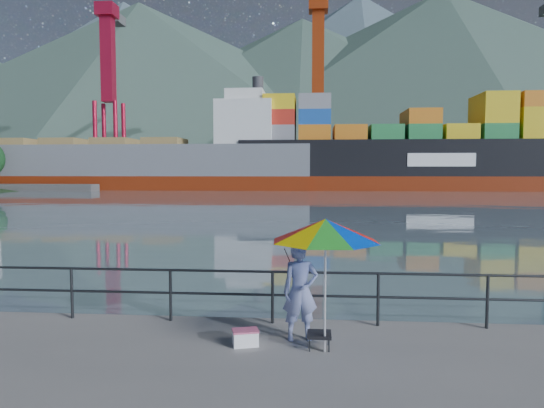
# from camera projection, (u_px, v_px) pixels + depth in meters

# --- Properties ---
(harbor_water) EXTENTS (500.00, 280.00, 0.00)m
(harbor_water) POSITION_uv_depth(u_px,v_px,m) (297.00, 181.00, 137.15)
(harbor_water) COLOR slate
(harbor_water) RESTS_ON ground
(far_dock) EXTENTS (200.00, 40.00, 0.40)m
(far_dock) POSITION_uv_depth(u_px,v_px,m) (341.00, 185.00, 99.57)
(far_dock) COLOR #514F4C
(far_dock) RESTS_ON ground
(guardrail) EXTENTS (22.00, 0.06, 1.03)m
(guardrail) POSITION_uv_depth(u_px,v_px,m) (121.00, 293.00, 9.53)
(guardrail) COLOR #2D3033
(guardrail) RESTS_ON ground
(mountains) EXTENTS (600.00, 332.80, 80.00)m
(mountains) POSITION_uv_depth(u_px,v_px,m) (392.00, 95.00, 208.93)
(mountains) COLOR #385147
(mountains) RESTS_ON ground
(port_cranes) EXTENTS (116.00, 28.00, 38.40)m
(port_cranes) POSITION_uv_depth(u_px,v_px,m) (461.00, 98.00, 87.85)
(port_cranes) COLOR red
(port_cranes) RESTS_ON ground
(container_stacks) EXTENTS (58.00, 8.40, 7.80)m
(container_stacks) POSITION_uv_depth(u_px,v_px,m) (448.00, 170.00, 98.65)
(container_stacks) COLOR orange
(container_stacks) RESTS_ON ground
(fisherman) EXTENTS (0.70, 0.54, 1.71)m
(fisherman) POSITION_uv_depth(u_px,v_px,m) (300.00, 291.00, 8.36)
(fisherman) COLOR navy
(fisherman) RESTS_ON ground
(beach_umbrella) EXTENTS (2.27, 2.27, 2.17)m
(beach_umbrella) POSITION_uv_depth(u_px,v_px,m) (326.00, 230.00, 7.71)
(beach_umbrella) COLOR white
(beach_umbrella) RESTS_ON ground
(folding_stool) EXTENTS (0.40, 0.40, 0.26)m
(folding_stool) POSITION_uv_depth(u_px,v_px,m) (319.00, 340.00, 8.00)
(folding_stool) COLOR black
(folding_stool) RESTS_ON ground
(cooler_bag) EXTENTS (0.47, 0.38, 0.24)m
(cooler_bag) POSITION_uv_depth(u_px,v_px,m) (245.00, 338.00, 8.13)
(cooler_bag) COLOR white
(cooler_bag) RESTS_ON ground
(fishing_rod) EXTENTS (0.36, 1.90, 1.36)m
(fishing_rod) POSITION_uv_depth(u_px,v_px,m) (296.00, 321.00, 9.48)
(fishing_rod) COLOR black
(fishing_rod) RESTS_ON ground
(bulk_carrier) EXTENTS (58.17, 10.07, 14.50)m
(bulk_carrier) POSITION_uv_depth(u_px,v_px,m) (147.00, 164.00, 80.73)
(bulk_carrier) COLOR maroon
(bulk_carrier) RESTS_ON ground
(container_ship) EXTENTS (61.36, 10.23, 18.10)m
(container_ship) POSITION_uv_depth(u_px,v_px,m) (444.00, 152.00, 77.37)
(container_ship) COLOR maroon
(container_ship) RESTS_ON ground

